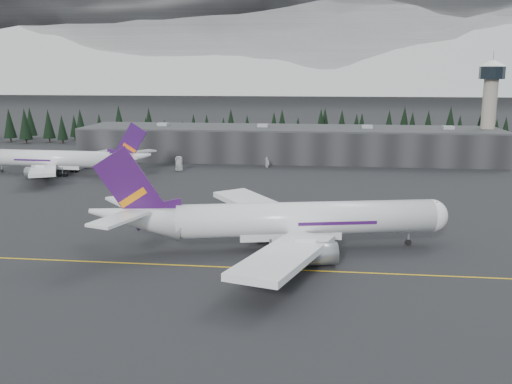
# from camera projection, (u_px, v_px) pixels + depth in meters

# --- Properties ---
(ground) EXTENTS (1400.00, 1400.00, 0.00)m
(ground) POSITION_uv_depth(u_px,v_px,m) (243.00, 264.00, 102.05)
(ground) COLOR black
(ground) RESTS_ON ground
(taxiline) EXTENTS (400.00, 0.40, 0.02)m
(taxiline) POSITION_uv_depth(u_px,v_px,m) (241.00, 268.00, 100.11)
(taxiline) COLOR gold
(taxiline) RESTS_ON ground
(terminal) EXTENTS (160.00, 30.00, 12.60)m
(terminal) POSITION_uv_depth(u_px,v_px,m) (288.00, 143.00, 222.13)
(terminal) COLOR black
(terminal) RESTS_ON ground
(control_tower) EXTENTS (10.00, 10.00, 37.70)m
(control_tower) POSITION_uv_depth(u_px,v_px,m) (490.00, 100.00, 212.69)
(control_tower) COLOR gray
(control_tower) RESTS_ON ground
(treeline) EXTENTS (360.00, 20.00, 15.00)m
(treeline) POSITION_uv_depth(u_px,v_px,m) (294.00, 131.00, 257.82)
(treeline) COLOR black
(treeline) RESTS_ON ground
(mountain_ridge) EXTENTS (4400.00, 900.00, 420.00)m
(mountain_ridge) POSITION_uv_depth(u_px,v_px,m) (318.00, 90.00, 1073.17)
(mountain_ridge) COLOR white
(mountain_ridge) RESTS_ON ground
(jet_main) EXTENTS (68.90, 62.95, 20.51)m
(jet_main) POSITION_uv_depth(u_px,v_px,m) (275.00, 220.00, 109.54)
(jet_main) COLOR silver
(jet_main) RESTS_ON ground
(jet_parked) EXTENTS (60.41, 55.72, 17.76)m
(jet_parked) POSITION_uv_depth(u_px,v_px,m) (64.00, 159.00, 190.14)
(jet_parked) COLOR silver
(jet_parked) RESTS_ON ground
(gse_vehicle_a) EXTENTS (3.50, 5.72, 1.48)m
(gse_vehicle_a) POSITION_uv_depth(u_px,v_px,m) (179.00, 169.00, 196.48)
(gse_vehicle_a) COLOR silver
(gse_vehicle_a) RESTS_ON ground
(gse_vehicle_b) EXTENTS (4.04, 1.86, 1.34)m
(gse_vehicle_b) POSITION_uv_depth(u_px,v_px,m) (267.00, 166.00, 203.97)
(gse_vehicle_b) COLOR silver
(gse_vehicle_b) RESTS_ON ground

